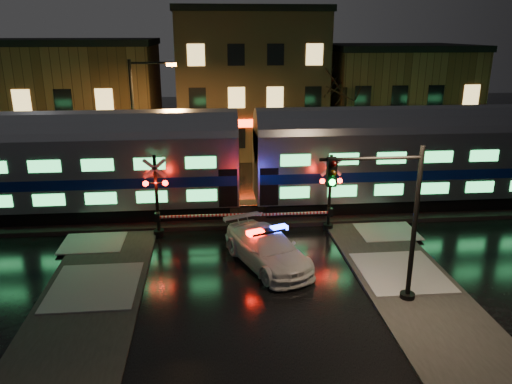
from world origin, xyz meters
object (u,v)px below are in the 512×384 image
police_car (267,248)px  streetlight (139,120)px  traffic_light (390,223)px  crossing_signal_right (323,200)px  crossing_signal_left (164,204)px

police_car → streetlight: size_ratio=0.70×
police_car → streetlight: (-6.70, 10.46, 4.10)m
police_car → traffic_light: size_ratio=0.96×
police_car → crossing_signal_right: crossing_signal_right is taller
crossing_signal_left → traffic_light: size_ratio=0.98×
police_car → crossing_signal_left: size_ratio=0.98×
traffic_light → streetlight: (-10.84, 14.16, 1.61)m
crossing_signal_right → traffic_light: (0.76, -7.46, 1.61)m
police_car → crossing_signal_left: bearing=120.1°
crossing_signal_right → streetlight: (-10.08, 6.69, 3.22)m
traffic_light → streetlight: bearing=129.5°
crossing_signal_left → traffic_light: bearing=-39.8°
crossing_signal_right → traffic_light: bearing=-84.2°
traffic_light → streetlight: size_ratio=0.73×
crossing_signal_right → streetlight: 12.52m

